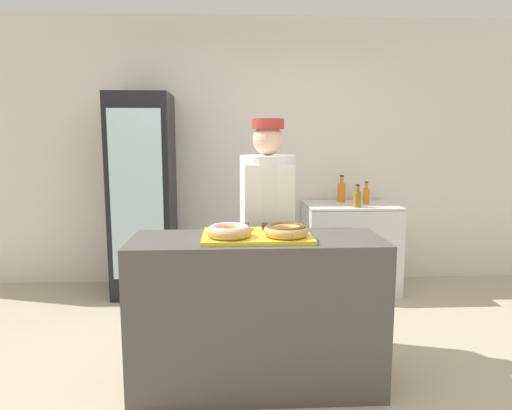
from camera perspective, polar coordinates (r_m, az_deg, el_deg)
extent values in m
plane|color=#B7A88E|center=(3.01, 0.10, -21.42)|extent=(14.00, 14.00, 0.00)
cube|color=silver|center=(4.74, -1.26, 6.58)|extent=(8.00, 0.06, 2.70)
cube|color=#4C4742|center=(2.81, 0.11, -13.29)|extent=(1.48, 0.55, 0.92)
cube|color=yellow|center=(2.67, 0.11, -3.88)|extent=(0.63, 0.43, 0.02)
torus|color=tan|center=(2.59, -3.38, -3.32)|extent=(0.26, 0.26, 0.06)
torus|color=#EFADC6|center=(2.58, -3.39, -2.95)|extent=(0.23, 0.23, 0.04)
torus|color=tan|center=(2.60, 3.76, -3.25)|extent=(0.26, 0.26, 0.06)
torus|color=brown|center=(2.60, 3.76, -2.88)|extent=(0.23, 0.23, 0.04)
cube|color=black|center=(2.80, -1.83, -2.72)|extent=(0.09, 0.09, 0.03)
cube|color=black|center=(2.81, 1.73, -2.69)|extent=(0.09, 0.09, 0.03)
cylinder|color=#4C4C51|center=(3.37, 1.42, -10.72)|extent=(0.28, 0.28, 0.79)
cylinder|color=white|center=(3.21, 1.47, 0.96)|extent=(0.39, 0.39, 0.59)
cube|color=white|center=(3.11, 1.70, -6.48)|extent=(0.33, 0.02, 1.24)
sphere|color=beige|center=(3.19, 1.50, 8.14)|extent=(0.21, 0.21, 0.21)
cylinder|color=#B2332D|center=(3.19, 1.50, 10.10)|extent=(0.22, 0.22, 0.07)
cube|color=black|center=(4.47, -13.92, 1.13)|extent=(0.57, 0.56, 1.91)
cube|color=silver|center=(4.18, -14.69, 1.15)|extent=(0.46, 0.02, 1.52)
cube|color=silver|center=(4.63, 11.59, -5.15)|extent=(0.87, 0.65, 0.86)
cube|color=gray|center=(4.55, 11.74, -0.14)|extent=(0.88, 0.65, 0.01)
cylinder|color=orange|center=(4.61, 13.62, 1.10)|extent=(0.06, 0.06, 0.15)
cylinder|color=orange|center=(4.60, 13.66, 2.38)|extent=(0.03, 0.03, 0.06)
cylinder|color=black|center=(4.60, 13.67, 2.81)|extent=(0.03, 0.03, 0.01)
cylinder|color=orange|center=(4.68, 10.62, 1.51)|extent=(0.08, 0.08, 0.18)
cylinder|color=orange|center=(4.67, 10.66, 3.08)|extent=(0.04, 0.04, 0.07)
cylinder|color=black|center=(4.66, 10.68, 3.60)|extent=(0.04, 0.04, 0.01)
cylinder|color=#99661E|center=(4.35, 12.54, 0.68)|extent=(0.07, 0.07, 0.14)
cylinder|color=#99661E|center=(4.34, 12.58, 2.00)|extent=(0.03, 0.03, 0.06)
cylinder|color=black|center=(4.33, 12.60, 2.46)|extent=(0.04, 0.04, 0.01)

